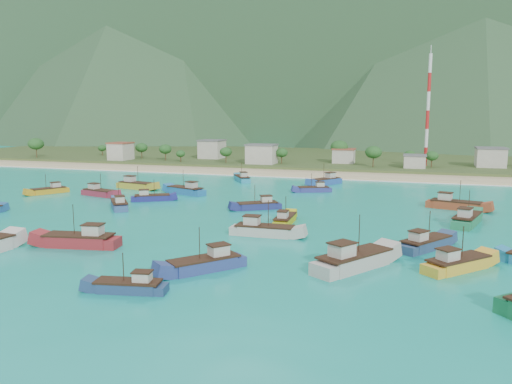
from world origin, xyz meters
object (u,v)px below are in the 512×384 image
(boat_19, at_px, (314,190))
(boat_25, at_px, (242,179))
(boat_10, at_px, (80,241))
(boat_15, at_px, (425,244))
(radio_tower, at_px, (428,110))
(boat_2, at_px, (326,182))
(boat_5, at_px, (353,261))
(boat_9, at_px, (99,193))
(boat_17, at_px, (186,191))
(boat_1, at_px, (467,220))
(boat_21, at_px, (49,191))
(boat_0, at_px, (206,265))
(boat_3, at_px, (455,205))
(boat_13, at_px, (457,265))
(boat_23, at_px, (258,206))
(boat_7, at_px, (285,220))
(boat_27, at_px, (130,288))
(boat_6, at_px, (136,186))
(boat_14, at_px, (263,231))
(boat_11, at_px, (119,205))
(boat_22, at_px, (151,198))

(boat_19, xyz_separation_m, boat_25, (-25.28, 14.49, 0.13))
(boat_10, bearing_deg, boat_15, -83.56)
(radio_tower, distance_m, boat_19, 75.47)
(boat_2, relative_size, boat_15, 1.09)
(boat_5, xyz_separation_m, boat_9, (-68.38, 41.28, -0.27))
(boat_2, distance_m, boat_17, 42.51)
(boat_1, xyz_separation_m, boat_17, (-65.57, 17.03, -0.02))
(radio_tower, distance_m, boat_21, 131.69)
(boat_0, distance_m, boat_3, 65.63)
(boat_25, bearing_deg, boat_13, -85.78)
(boat_1, height_order, boat_23, boat_1)
(boat_17, bearing_deg, boat_3, -71.11)
(boat_19, bearing_deg, boat_7, 160.36)
(boat_27, bearing_deg, boat_13, -71.82)
(boat_25, bearing_deg, boat_1, -69.57)
(boat_10, distance_m, boat_23, 41.59)
(boat_15, bearing_deg, boat_6, -175.79)
(boat_15, xyz_separation_m, boat_25, (-52.69, 65.76, -0.03))
(radio_tower, bearing_deg, boat_6, -135.26)
(boat_15, bearing_deg, radio_tower, 122.64)
(boat_5, height_order, boat_23, boat_5)
(boat_7, distance_m, boat_17, 42.56)
(boat_21, bearing_deg, boat_14, -172.97)
(boat_1, distance_m, boat_6, 85.65)
(boat_6, xyz_separation_m, boat_21, (-16.89, -14.31, -0.22))
(radio_tower, xyz_separation_m, boat_25, (-53.92, -52.01, -21.15))
(boat_2, height_order, boat_19, boat_2)
(boat_0, xyz_separation_m, boat_25, (-25.19, 85.55, -0.04))
(boat_0, xyz_separation_m, boat_5, (18.32, 6.60, 0.24))
(boat_2, relative_size, boat_23, 1.18)
(boat_15, relative_size, boat_27, 1.19)
(boat_5, height_order, boat_7, boat_5)
(boat_7, bearing_deg, boat_0, -97.50)
(boat_9, xyz_separation_m, boat_14, (51.67, -27.37, 0.08))
(boat_6, relative_size, boat_21, 1.24)
(boat_9, relative_size, boat_19, 1.15)
(boat_11, xyz_separation_m, boat_25, (10.46, 50.79, 0.02))
(boat_5, height_order, boat_15, boat_5)
(boat_0, relative_size, boat_21, 1.06)
(boat_22, xyz_separation_m, boat_23, (27.39, -2.45, 0.05))
(boat_5, bearing_deg, boat_19, 138.63)
(boat_9, height_order, boat_27, boat_9)
(boat_10, relative_size, boat_22, 1.32)
(boat_5, bearing_deg, boat_0, -127.35)
(boat_7, relative_size, boat_21, 0.98)
(boat_5, distance_m, boat_11, 60.88)
(boat_21, xyz_separation_m, boat_25, (39.60, 38.24, 0.08))
(boat_13, xyz_separation_m, boat_14, (-29.70, 10.44, 0.05))
(boat_7, bearing_deg, boat_21, 163.69)
(boat_22, xyz_separation_m, boat_25, (8.68, 40.02, 0.11))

